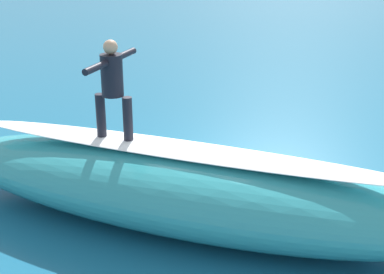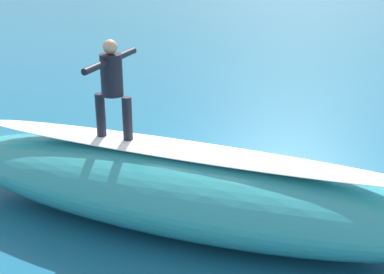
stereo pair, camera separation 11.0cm
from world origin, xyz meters
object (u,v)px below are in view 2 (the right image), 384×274
(surfer_riding, at_px, (112,82))
(surfer_paddling, at_px, (261,172))
(surfboard_paddling, at_px, (257,177))
(surfboard_riding, at_px, (115,140))

(surfer_riding, bearing_deg, surfer_paddling, -134.79)
(surfboard_paddling, relative_size, surfer_paddling, 1.58)
(surfboard_riding, relative_size, surfboard_paddling, 1.01)
(surfer_riding, xyz_separation_m, surfer_paddling, (-1.90, -2.03, -2.05))
(surfer_riding, distance_m, surfer_paddling, 3.45)
(surfboard_paddling, bearing_deg, surfer_riding, 93.35)
(surfer_riding, distance_m, surfboard_paddling, 3.56)
(surfboard_riding, distance_m, surfer_riding, 0.97)
(surfer_paddling, bearing_deg, surfboard_riding, 90.85)
(surfboard_riding, bearing_deg, surfer_riding, 178.30)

